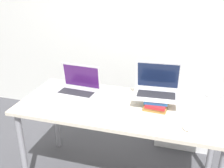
{
  "coord_description": "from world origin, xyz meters",
  "views": [
    {
      "loc": [
        0.46,
        -1.48,
        1.77
      ],
      "look_at": [
        -0.08,
        0.36,
        0.95
      ],
      "focal_mm": 42.0,
      "sensor_mm": 36.0,
      "label": 1
    }
  ],
  "objects_px": {
    "notepad": "(216,134)",
    "wireless_keyboard": "(152,124)",
    "mini_fridge": "(186,105)",
    "laptop_left": "(78,87)",
    "laptop_on_books": "(157,88)",
    "book_stack": "(157,101)",
    "mouse": "(187,127)"
  },
  "relations": [
    {
      "from": "notepad",
      "to": "wireless_keyboard",
      "type": "bearing_deg",
      "value": -179.47
    },
    {
      "from": "laptop_on_books",
      "to": "wireless_keyboard",
      "type": "bearing_deg",
      "value": -86.6
    },
    {
      "from": "laptop_left",
      "to": "laptop_on_books",
      "type": "height_order",
      "value": "laptop_on_books"
    },
    {
      "from": "laptop_on_books",
      "to": "wireless_keyboard",
      "type": "xyz_separation_m",
      "value": [
        0.02,
        -0.36,
        -0.13
      ]
    },
    {
      "from": "notepad",
      "to": "mini_fridge",
      "type": "bearing_deg",
      "value": 99.83
    },
    {
      "from": "mouse",
      "to": "mini_fridge",
      "type": "height_order",
      "value": "mini_fridge"
    },
    {
      "from": "laptop_on_books",
      "to": "mouse",
      "type": "bearing_deg",
      "value": -51.98
    },
    {
      "from": "wireless_keyboard",
      "to": "mini_fridge",
      "type": "relative_size",
      "value": 0.32
    },
    {
      "from": "notepad",
      "to": "mini_fridge",
      "type": "xyz_separation_m",
      "value": [
        -0.19,
        1.08,
        -0.36
      ]
    },
    {
      "from": "wireless_keyboard",
      "to": "mouse",
      "type": "height_order",
      "value": "mouse"
    },
    {
      "from": "wireless_keyboard",
      "to": "laptop_left",
      "type": "bearing_deg",
      "value": 152.69
    },
    {
      "from": "laptop_on_books",
      "to": "mouse",
      "type": "distance_m",
      "value": 0.44
    },
    {
      "from": "book_stack",
      "to": "mouse",
      "type": "distance_m",
      "value": 0.38
    },
    {
      "from": "laptop_left",
      "to": "mouse",
      "type": "height_order",
      "value": "laptop_left"
    },
    {
      "from": "wireless_keyboard",
      "to": "mini_fridge",
      "type": "xyz_separation_m",
      "value": [
        0.24,
        1.09,
        -0.36
      ]
    },
    {
      "from": "mouse",
      "to": "mini_fridge",
      "type": "distance_m",
      "value": 1.13
    },
    {
      "from": "book_stack",
      "to": "mouse",
      "type": "relative_size",
      "value": 2.89
    },
    {
      "from": "wireless_keyboard",
      "to": "notepad",
      "type": "height_order",
      "value": "wireless_keyboard"
    },
    {
      "from": "laptop_on_books",
      "to": "mini_fridge",
      "type": "height_order",
      "value": "laptop_on_books"
    },
    {
      "from": "laptop_left",
      "to": "book_stack",
      "type": "height_order",
      "value": "laptop_left"
    },
    {
      "from": "laptop_left",
      "to": "notepad",
      "type": "height_order",
      "value": "laptop_left"
    },
    {
      "from": "book_stack",
      "to": "mini_fridge",
      "type": "relative_size",
      "value": 0.33
    },
    {
      "from": "book_stack",
      "to": "laptop_on_books",
      "type": "xyz_separation_m",
      "value": [
        -0.01,
        0.05,
        0.09
      ]
    },
    {
      "from": "wireless_keyboard",
      "to": "notepad",
      "type": "relative_size",
      "value": 1.13
    },
    {
      "from": "book_stack",
      "to": "laptop_on_books",
      "type": "height_order",
      "value": "laptop_on_books"
    },
    {
      "from": "notepad",
      "to": "book_stack",
      "type": "bearing_deg",
      "value": 144.96
    },
    {
      "from": "laptop_on_books",
      "to": "notepad",
      "type": "bearing_deg",
      "value": -38.28
    },
    {
      "from": "mini_fridge",
      "to": "laptop_on_books",
      "type": "bearing_deg",
      "value": -109.42
    },
    {
      "from": "mini_fridge",
      "to": "notepad",
      "type": "bearing_deg",
      "value": -80.17
    },
    {
      "from": "mini_fridge",
      "to": "book_stack",
      "type": "bearing_deg",
      "value": -107.35
    },
    {
      "from": "laptop_on_books",
      "to": "laptop_left",
      "type": "bearing_deg",
      "value": 178.6
    },
    {
      "from": "laptop_on_books",
      "to": "notepad",
      "type": "height_order",
      "value": "laptop_on_books"
    }
  ]
}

